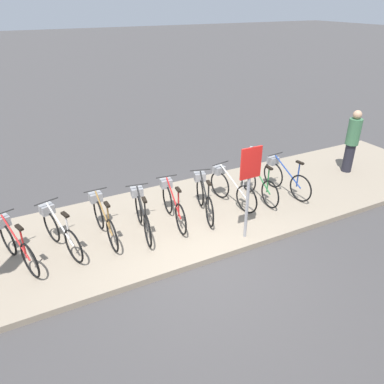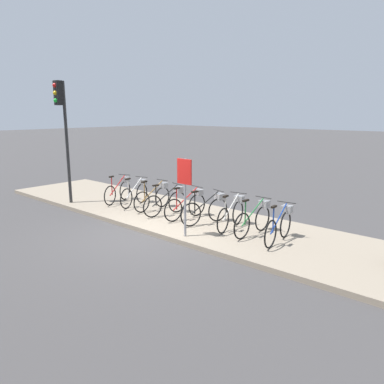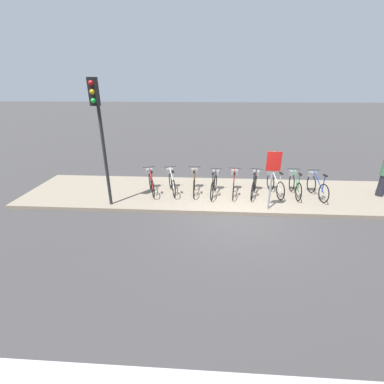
% 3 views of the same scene
% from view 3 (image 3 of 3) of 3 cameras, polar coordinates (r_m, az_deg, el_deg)
% --- Properties ---
extents(ground_plane, '(120.00, 120.00, 0.00)m').
position_cam_3_polar(ground_plane, '(8.34, 9.91, -5.14)').
color(ground_plane, '#423F3F').
extents(sidewalk, '(15.39, 3.19, 0.12)m').
position_cam_3_polar(sidewalk, '(9.76, 9.01, -0.47)').
color(sidewalk, gray).
rests_on(sidewalk, ground_plane).
extents(parked_bicycle_0, '(0.63, 1.47, 0.95)m').
position_cam_3_polar(parked_bicycle_0, '(9.65, -9.10, 2.36)').
color(parked_bicycle_0, black).
rests_on(parked_bicycle_0, sidewalk).
extents(parked_bicycle_1, '(0.58, 1.49, 0.95)m').
position_cam_3_polar(parked_bicycle_1, '(9.59, -4.55, 2.45)').
color(parked_bicycle_1, black).
rests_on(parked_bicycle_1, sidewalk).
extents(parked_bicycle_2, '(0.46, 1.54, 0.95)m').
position_cam_3_polar(parked_bicycle_2, '(9.55, 0.50, 2.43)').
color(parked_bicycle_2, black).
rests_on(parked_bicycle_2, sidewalk).
extents(parked_bicycle_3, '(0.46, 1.52, 0.95)m').
position_cam_3_polar(parked_bicycle_3, '(9.39, 4.97, 1.99)').
color(parked_bicycle_3, black).
rests_on(parked_bicycle_3, sidewalk).
extents(parked_bicycle_4, '(0.46, 1.53, 0.95)m').
position_cam_3_polar(parked_bicycle_4, '(9.52, 9.28, 2.07)').
color(parked_bicycle_4, black).
rests_on(parked_bicycle_4, sidewalk).
extents(parked_bicycle_5, '(0.57, 1.49, 0.95)m').
position_cam_3_polar(parked_bicycle_5, '(9.60, 13.69, 1.89)').
color(parked_bicycle_5, black).
rests_on(parked_bicycle_5, sidewalk).
extents(parked_bicycle_6, '(0.46, 1.52, 0.95)m').
position_cam_3_polar(parked_bicycle_6, '(9.86, 17.85, 1.97)').
color(parked_bicycle_6, black).
rests_on(parked_bicycle_6, sidewalk).
extents(parked_bicycle_7, '(0.46, 1.54, 0.95)m').
position_cam_3_polar(parked_bicycle_7, '(10.02, 21.84, 1.74)').
color(parked_bicycle_7, black).
rests_on(parked_bicycle_7, sidewalk).
extents(parked_bicycle_8, '(0.46, 1.53, 0.95)m').
position_cam_3_polar(parked_bicycle_8, '(10.20, 25.91, 1.42)').
color(parked_bicycle_8, black).
rests_on(parked_bicycle_8, sidewalk).
extents(traffic_light, '(0.24, 0.40, 3.93)m').
position_cam_3_polar(traffic_light, '(8.29, -20.07, 15.00)').
color(traffic_light, '#2D2D2D').
rests_on(traffic_light, sidewalk).
extents(sign_post, '(0.44, 0.07, 1.90)m').
position_cam_3_polar(sign_post, '(8.26, 17.49, 4.51)').
color(sign_post, '#99999E').
rests_on(sign_post, sidewalk).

